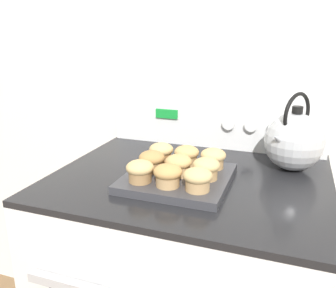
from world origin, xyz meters
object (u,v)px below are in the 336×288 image
muffin_r0_c2 (198,179)px  tea_kettle (294,141)px  muffin_r1_c1 (179,164)px  muffin_r2_c1 (187,155)px  muffin_r2_c0 (161,152)px  muffin_r1_c0 (152,160)px  muffin_r1_c2 (206,168)px  muffin_r0_c1 (168,175)px  muffin_pan (178,178)px  muffin_r0_c0 (140,171)px  muffin_r2_c2 (213,158)px

muffin_r0_c2 → tea_kettle: tea_kettle is taller
muffin_r1_c1 → muffin_r2_c1: size_ratio=1.00×
muffin_r0_c2 → tea_kettle: (0.21, 0.29, 0.04)m
muffin_r0_c2 → muffin_r2_c1: 0.18m
muffin_r1_c1 → muffin_r2_c0: same height
muffin_r1_c0 → muffin_r1_c2: bearing=-1.8°
muffin_r0_c2 → muffin_r1_c1: same height
muffin_r1_c1 → muffin_r0_c1: bearing=-91.7°
muffin_pan → muffin_r0_c0: 0.12m
muffin_pan → muffin_r0_c0: (-0.08, -0.08, 0.04)m
muffin_pan → muffin_r0_c2: bearing=-46.4°
muffin_pan → muffin_r1_c1: bearing=-53.2°
muffin_r1_c1 → tea_kettle: size_ratio=0.31×
muffin_r1_c2 → muffin_r2_c0: bearing=152.2°
muffin_r1_c1 → tea_kettle: tea_kettle is taller
muffin_r0_c1 → muffin_r2_c0: bearing=116.1°
muffin_r0_c0 → tea_kettle: 0.47m
muffin_r1_c1 → muffin_r1_c2: size_ratio=1.00×
muffin_r0_c0 → muffin_r0_c2: 0.16m
muffin_r2_c1 → tea_kettle: 0.32m
muffin_r1_c1 → muffin_r2_c0: size_ratio=1.00×
muffin_r0_c2 → muffin_r1_c1: bearing=133.8°
muffin_r0_c1 → muffin_r1_c2: bearing=45.0°
muffin_pan → muffin_r1_c1: 0.04m
muffin_pan → tea_kettle: bearing=35.3°
muffin_pan → muffin_r1_c0: size_ratio=3.84×
muffin_r0_c0 → muffin_r2_c1: 0.18m
muffin_r2_c2 → tea_kettle: (0.21, 0.12, 0.04)m
muffin_r0_c1 → muffin_r1_c1: size_ratio=1.00×
muffin_pan → muffin_r2_c2: size_ratio=3.84×
muffin_r1_c0 → muffin_r2_c0: 0.08m
muffin_r0_c1 → muffin_r2_c2: size_ratio=1.00×
muffin_r0_c2 → muffin_r1_c0: 0.18m
muffin_pan → muffin_r2_c0: bearing=134.5°
muffin_r2_c1 → muffin_r2_c2: same height
tea_kettle → muffin_r2_c0: bearing=-161.5°
muffin_r1_c0 → muffin_r2_c1: 0.11m
muffin_r0_c2 → muffin_r1_c1: (-0.08, 0.08, 0.00)m
muffin_r0_c1 → tea_kettle: size_ratio=0.31×
muffin_pan → muffin_r0_c1: 0.09m
muffin_pan → muffin_r1_c1: muffin_r1_c1 is taller
muffin_r0_c0 → muffin_r2_c2: same height
muffin_pan → muffin_r0_c0: size_ratio=3.84×
muffin_r0_c2 → muffin_r1_c0: (-0.16, 0.08, 0.00)m
muffin_r0_c1 → muffin_r2_c2: bearing=64.4°
muffin_r1_c2 → muffin_r2_c1: bearing=133.6°
muffin_r1_c0 → muffin_r2_c0: bearing=91.5°
muffin_pan → muffin_r0_c1: (-0.00, -0.08, 0.04)m
muffin_pan → tea_kettle: size_ratio=1.19×
muffin_r1_c0 → muffin_r2_c1: size_ratio=1.00×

